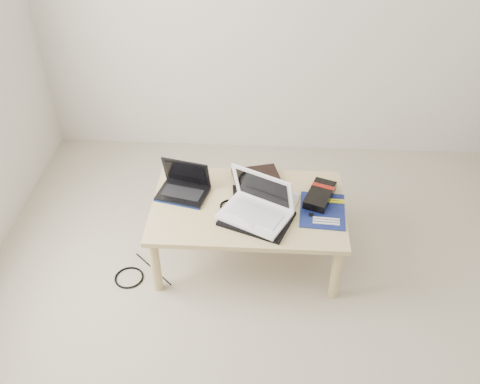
# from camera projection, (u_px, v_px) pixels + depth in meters

# --- Properties ---
(ground) EXTENTS (4.00, 4.00, 0.00)m
(ground) POSITION_uv_depth(u_px,v_px,m) (328.00, 369.00, 2.67)
(ground) COLOR #B1A18F
(ground) RESTS_ON ground
(room_shell) EXTENTS (4.20, 4.20, 2.70)m
(room_shell) POSITION_uv_depth(u_px,v_px,m) (385.00, 53.00, 1.63)
(room_shell) COLOR beige
(room_shell) RESTS_ON ground
(coffee_table) EXTENTS (1.10, 0.70, 0.40)m
(coffee_table) POSITION_uv_depth(u_px,v_px,m) (248.00, 211.00, 3.08)
(coffee_table) COLOR #CFB87C
(coffee_table) RESTS_ON ground
(book) EXTENTS (0.32, 0.29, 0.03)m
(book) POSITION_uv_depth(u_px,v_px,m) (257.00, 178.00, 3.23)
(book) COLOR black
(book) RESTS_ON coffee_table
(netbook) EXTENTS (0.32, 0.27, 0.20)m
(netbook) POSITION_uv_depth(u_px,v_px,m) (184.00, 187.00, 3.11)
(netbook) COLOR black
(netbook) RESTS_ON coffee_table
(tablet) EXTENTS (0.28, 0.22, 0.01)m
(tablet) POSITION_uv_depth(u_px,v_px,m) (256.00, 196.00, 3.11)
(tablet) COLOR black
(tablet) RESTS_ON coffee_table
(remote) EXTENTS (0.09, 0.20, 0.02)m
(remote) POSITION_uv_depth(u_px,v_px,m) (292.00, 204.00, 3.04)
(remote) COLOR silver
(remote) RESTS_ON coffee_table
(neoprene_sleeve) EXTENTS (0.44, 0.39, 0.02)m
(neoprene_sleeve) POSITION_uv_depth(u_px,v_px,m) (257.00, 219.00, 2.94)
(neoprene_sleeve) COLOR black
(neoprene_sleeve) RESTS_ON coffee_table
(white_laptop) EXTENTS (0.44, 0.40, 0.26)m
(white_laptop) POSITION_uv_depth(u_px,v_px,m) (257.00, 206.00, 2.93)
(white_laptop) COLOR white
(white_laptop) RESTS_ON neoprene_sleeve
(motherboard) EXTENTS (0.27, 0.33, 0.01)m
(motherboard) POSITION_uv_depth(u_px,v_px,m) (323.00, 211.00, 3.01)
(motherboard) COLOR #0B104A
(motherboard) RESTS_ON coffee_table
(gpu_box) EXTENTS (0.21, 0.29, 0.06)m
(gpu_box) POSITION_uv_depth(u_px,v_px,m) (320.00, 195.00, 3.08)
(gpu_box) COLOR black
(gpu_box) RESTS_ON coffee_table
(cable_coil) EXTENTS (0.14, 0.14, 0.01)m
(cable_coil) POSITION_uv_depth(u_px,v_px,m) (230.00, 206.00, 3.03)
(cable_coil) COLOR black
(cable_coil) RESTS_ON coffee_table
(floor_cable_coil) EXTENTS (0.22, 0.22, 0.01)m
(floor_cable_coil) POSITION_uv_depth(u_px,v_px,m) (129.00, 278.00, 3.14)
(floor_cable_coil) COLOR black
(floor_cable_coil) RESTS_ON ground
(floor_cable_trail) EXTENTS (0.26, 0.25, 0.01)m
(floor_cable_trail) POSITION_uv_depth(u_px,v_px,m) (153.00, 269.00, 3.20)
(floor_cable_trail) COLOR black
(floor_cable_trail) RESTS_ON ground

